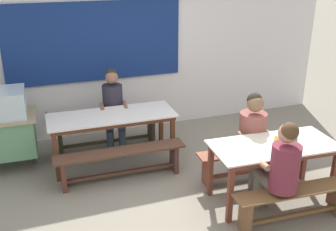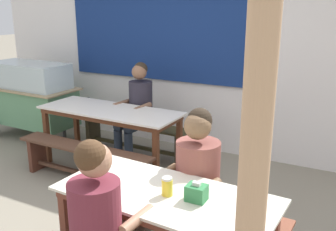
{
  "view_description": "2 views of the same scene",
  "coord_description": "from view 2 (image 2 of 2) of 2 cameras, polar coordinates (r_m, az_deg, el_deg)",
  "views": [
    {
      "loc": [
        -1.71,
        -4.02,
        2.88
      ],
      "look_at": [
        -0.07,
        0.56,
        0.92
      ],
      "focal_mm": 42.21,
      "sensor_mm": 36.0,
      "label": 1
    },
    {
      "loc": [
        2.09,
        -2.53,
        2.03
      ],
      "look_at": [
        0.5,
        0.47,
        1.04
      ],
      "focal_mm": 41.15,
      "sensor_mm": 36.0,
      "label": 2
    }
  ],
  "objects": [
    {
      "name": "ground_plane",
      "position": [
        3.86,
        -10.33,
        -15.81
      ],
      "size": [
        40.0,
        40.0,
        0.0
      ],
      "primitive_type": "plane",
      "color": "gray"
    },
    {
      "name": "backdrop_wall",
      "position": [
        5.42,
        4.66,
        9.44
      ],
      "size": [
        7.15,
        0.23,
        2.65
      ],
      "color": "white",
      "rests_on": "ground_plane"
    },
    {
      "name": "dining_table_far",
      "position": [
        4.85,
        -8.58,
        0.03
      ],
      "size": [
        1.84,
        0.72,
        0.77
      ],
      "color": "silver",
      "rests_on": "ground_plane"
    },
    {
      "name": "dining_table_near",
      "position": [
        2.76,
        -0.33,
        -12.9
      ],
      "size": [
        1.58,
        0.8,
        0.77
      ],
      "color": "silver",
      "rests_on": "ground_plane"
    },
    {
      "name": "bench_far_back",
      "position": [
        5.37,
        -5.02,
        -2.6
      ],
      "size": [
        1.71,
        0.35,
        0.45
      ],
      "color": "#423C21",
      "rests_on": "ground_plane"
    },
    {
      "name": "bench_far_front",
      "position": [
        4.6,
        -12.35,
        -6.15
      ],
      "size": [
        1.79,
        0.32,
        0.45
      ],
      "color": "#503324",
      "rests_on": "ground_plane"
    },
    {
      "name": "bench_near_back",
      "position": [
        3.35,
        4.49,
        -14.98
      ],
      "size": [
        1.53,
        0.35,
        0.45
      ],
      "color": "brown",
      "rests_on": "ground_plane"
    },
    {
      "name": "food_cart",
      "position": [
        6.3,
        -19.69,
        2.82
      ],
      "size": [
        1.8,
        0.78,
        1.18
      ],
      "color": "#5D9469",
      "rests_on": "ground_plane"
    },
    {
      "name": "person_center_facing",
      "position": [
        5.13,
        -4.57,
        1.45
      ],
      "size": [
        0.46,
        0.59,
        1.3
      ],
      "color": "#293648",
      "rests_on": "ground_plane"
    },
    {
      "name": "person_near_front",
      "position": [
        2.52,
        -9.48,
        -15.17
      ],
      "size": [
        0.45,
        0.58,
        1.29
      ],
      "color": "#6A6559",
      "rests_on": "ground_plane"
    },
    {
      "name": "person_right_near_table",
      "position": [
        3.12,
        3.91,
        -8.65
      ],
      "size": [
        0.5,
        0.56,
        1.25
      ],
      "color": "#625B53",
      "rests_on": "ground_plane"
    },
    {
      "name": "tissue_box",
      "position": [
        2.61,
        4.24,
        -11.32
      ],
      "size": [
        0.13,
        0.11,
        0.13
      ],
      "color": "#328147",
      "rests_on": "dining_table_near"
    },
    {
      "name": "condiment_jar",
      "position": [
        2.66,
        -0.12,
        -10.48
      ],
      "size": [
        0.08,
        0.08,
        0.13
      ],
      "color": "yellow",
      "rests_on": "dining_table_near"
    }
  ]
}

